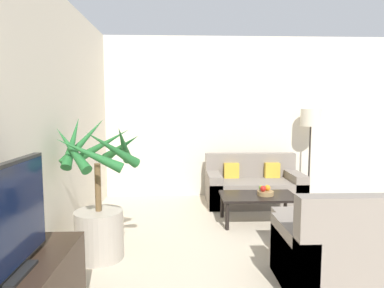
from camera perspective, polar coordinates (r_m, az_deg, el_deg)
name	(u,v)px	position (r m, az deg, el deg)	size (l,w,h in m)	color
wall_back	(297,117)	(6.18, 17.14, 4.28)	(8.15, 0.06, 2.70)	beige
wall_left	(18,129)	(3.00, -26.98, 2.31)	(0.06, 7.74, 2.70)	beige
television	(8,220)	(2.19, -28.27, -11.14)	(0.18, 0.89, 0.64)	black
potted_palm	(99,207)	(3.58, -15.27, -10.15)	(0.89, 0.89, 1.44)	#ADA393
sofa_loveseat	(253,187)	(5.55, 10.19, -7.08)	(1.48, 0.78, 0.77)	gray
floor_lamp	(311,123)	(5.93, 19.18, 3.37)	(0.33, 0.33, 1.49)	#2D2823
coffee_table	(258,198)	(4.63, 10.98, -8.90)	(0.98, 0.58, 0.37)	black
fruit_bowl	(265,193)	(4.62, 12.14, -8.01)	(0.21, 0.21, 0.06)	#997A4C
apple_red	(263,189)	(4.57, 11.76, -7.29)	(0.08, 0.08, 0.08)	red
apple_green	(261,188)	(4.65, 11.47, -7.14)	(0.07, 0.07, 0.07)	olive
orange_fruit	(267,188)	(4.63, 12.47, -7.13)	(0.08, 0.08, 0.08)	orange
armchair	(336,257)	(3.20, 22.90, -16.91)	(0.87, 0.76, 0.87)	gray
ottoman	(308,232)	(3.92, 18.76, -13.69)	(0.68, 0.45, 0.42)	gray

